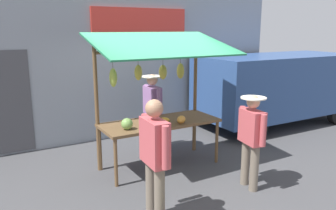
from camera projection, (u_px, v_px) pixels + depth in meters
ground_plane at (160, 166)px, 6.46m from camera, size 40.00×40.00×0.00m
street_backdrop at (113, 66)px, 7.91m from camera, size 9.00×0.30×3.40m
market_stall at (159, 87)px, 6.12m from camera, size 2.50×1.46×2.50m
vendor_with_sunhat at (152, 107)px, 6.99m from camera, size 0.43×0.70×1.66m
shopper_in_striped_shirt at (251, 135)px, 5.40m from camera, size 0.40×0.66×1.55m
shopper_in_grey_tee at (155, 153)px, 4.37m from camera, size 0.25×0.72×1.70m
parked_van at (273, 84)px, 8.99m from camera, size 4.43×1.93×1.88m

